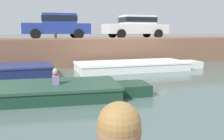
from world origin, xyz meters
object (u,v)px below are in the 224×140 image
at_px(car_left_inner_blue, 57,25).
at_px(mooring_bollard_mid, 55,35).
at_px(motorboat_passing, 38,92).
at_px(boat_moored_central_white, 137,66).
at_px(car_centre_white, 136,26).

height_order(car_left_inner_blue, mooring_bollard_mid, car_left_inner_blue).
bearing_deg(motorboat_passing, car_left_inner_blue, 78.37).
distance_m(boat_moored_central_white, motorboat_passing, 6.81).
relative_size(motorboat_passing, car_centre_white, 1.52).
bearing_deg(mooring_bollard_mid, motorboat_passing, -101.95).
distance_m(car_left_inner_blue, car_centre_white, 5.37).
xyz_separation_m(car_left_inner_blue, car_centre_white, (5.37, 0.00, 0.00)).
height_order(motorboat_passing, mooring_bollard_mid, mooring_bollard_mid).
xyz_separation_m(motorboat_passing, car_left_inner_blue, (1.69, 8.23, 2.21)).
height_order(boat_moored_central_white, motorboat_passing, motorboat_passing).
bearing_deg(boat_moored_central_white, car_centre_white, 66.02).
height_order(car_centre_white, mooring_bollard_mid, car_centre_white).
relative_size(motorboat_passing, mooring_bollard_mid, 14.97).
height_order(motorboat_passing, car_left_inner_blue, car_left_inner_blue).
distance_m(motorboat_passing, mooring_bollard_mid, 6.66).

